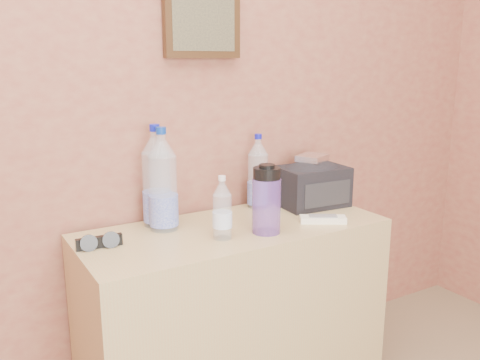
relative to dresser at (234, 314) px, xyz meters
name	(u,v)px	position (x,y,z in m)	size (l,w,h in m)	color
picture_frame	(202,23)	(0.00, 0.22, 1.06)	(0.30, 0.03, 0.25)	#382311
dresser	(234,314)	(0.00, 0.00, 0.00)	(1.10, 0.46, 0.69)	#9E7F52
pet_large_a	(157,182)	(-0.23, 0.16, 0.50)	(0.10, 0.10, 0.36)	white
pet_large_b	(163,185)	(-0.22, 0.10, 0.50)	(0.10, 0.10, 0.36)	white
pet_large_c	(258,175)	(0.21, 0.17, 0.48)	(0.08, 0.08, 0.30)	white
pet_small	(222,211)	(-0.09, -0.08, 0.44)	(0.06, 0.06, 0.21)	silver
nalgene_bottle	(266,199)	(0.06, -0.11, 0.46)	(0.10, 0.10, 0.24)	#7248B0
sunglasses	(99,242)	(-0.47, 0.04, 0.36)	(0.15, 0.05, 0.04)	black
ac_remote	(323,219)	(0.31, -0.12, 0.35)	(0.17, 0.05, 0.02)	white
toiletry_bag	(312,184)	(0.41, 0.08, 0.43)	(0.27, 0.19, 0.18)	black
foil_packet	(312,158)	(0.42, 0.09, 0.54)	(0.12, 0.10, 0.02)	white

